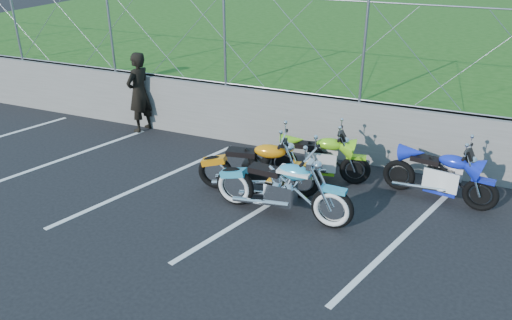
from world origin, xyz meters
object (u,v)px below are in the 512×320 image
at_px(person_standing, 139,92).
at_px(sportbike_green, 320,159).
at_px(naked_orange, 260,169).
at_px(sportbike_blue, 441,177).
at_px(cruiser_turquoise, 284,190).

bearing_deg(person_standing, sportbike_green, 88.97).
bearing_deg(naked_orange, sportbike_green, 36.57).
relative_size(sportbike_green, sportbike_blue, 0.97).
height_order(naked_orange, person_standing, person_standing).
height_order(sportbike_green, sportbike_blue, sportbike_blue).
xyz_separation_m(sportbike_green, person_standing, (-4.72, 0.88, 0.51)).
bearing_deg(person_standing, sportbike_blue, 92.97).
bearing_deg(sportbike_blue, person_standing, -177.38).
relative_size(sportbike_green, person_standing, 1.04).
bearing_deg(cruiser_turquoise, person_standing, 154.54).
bearing_deg(cruiser_turquoise, naked_orange, 141.49).
height_order(cruiser_turquoise, person_standing, person_standing).
distance_m(sportbike_green, person_standing, 4.83).
distance_m(sportbike_green, sportbike_blue, 2.21).
height_order(naked_orange, sportbike_green, naked_orange).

